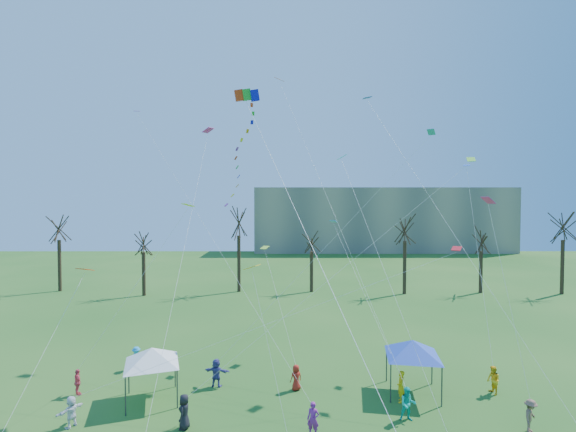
{
  "coord_description": "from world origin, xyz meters",
  "views": [
    {
      "loc": [
        -0.47,
        -14.95,
        11.7
      ],
      "look_at": [
        -0.45,
        5.0,
        11.0
      ],
      "focal_mm": 25.0,
      "sensor_mm": 36.0,
      "label": 1
    }
  ],
  "objects_px": {
    "big_box_kite": "(245,156)",
    "canopy_tent_white": "(152,356)",
    "distant_building": "(380,219)",
    "canopy_tent_blue": "(413,348)"
  },
  "relations": [
    {
      "from": "distant_building",
      "to": "big_box_kite",
      "type": "bearing_deg",
      "value": -109.21
    },
    {
      "from": "distant_building",
      "to": "big_box_kite",
      "type": "height_order",
      "value": "big_box_kite"
    },
    {
      "from": "distant_building",
      "to": "canopy_tent_white",
      "type": "bearing_deg",
      "value": -112.44
    },
    {
      "from": "distant_building",
      "to": "canopy_tent_blue",
      "type": "xyz_separation_m",
      "value": [
        -14.84,
        -72.82,
        -4.72
      ]
    },
    {
      "from": "big_box_kite",
      "to": "canopy_tent_white",
      "type": "height_order",
      "value": "big_box_kite"
    },
    {
      "from": "distant_building",
      "to": "canopy_tent_blue",
      "type": "bearing_deg",
      "value": -101.52
    },
    {
      "from": "distant_building",
      "to": "canopy_tent_white",
      "type": "relative_size",
      "value": 15.02
    },
    {
      "from": "distant_building",
      "to": "canopy_tent_white",
      "type": "distance_m",
      "value": 79.92
    },
    {
      "from": "big_box_kite",
      "to": "canopy_tent_white",
      "type": "xyz_separation_m",
      "value": [
        -5.33,
        -1.61,
        -11.86
      ]
    },
    {
      "from": "canopy_tent_white",
      "to": "big_box_kite",
      "type": "bearing_deg",
      "value": 16.83
    }
  ]
}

